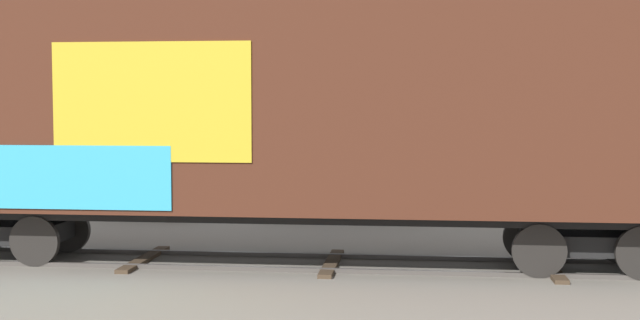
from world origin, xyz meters
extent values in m
plane|color=slate|center=(0.00, 0.00, 0.00)|extent=(260.00, 260.00, 0.00)
cube|color=#4C4742|center=(-0.99, -0.72, 0.04)|extent=(59.94, 2.88, 0.08)
cube|color=#4C4742|center=(-0.92, 0.72, 0.04)|extent=(59.94, 2.88, 0.08)
cube|color=#423323|center=(-3.62, 0.12, 0.04)|extent=(0.36, 2.51, 0.07)
cube|color=#423323|center=(3.83, -0.22, 0.04)|extent=(0.36, 2.51, 0.07)
cube|color=#423323|center=(-0.08, -0.04, 0.04)|extent=(0.36, 2.51, 0.07)
cube|color=#472316|center=(-0.95, 0.00, 2.89)|extent=(15.75, 3.46, 3.68)
cube|color=gold|center=(-3.07, -1.29, 2.98)|extent=(3.44, 0.19, 2.03)
cube|color=#33A5CC|center=(-4.29, -1.23, 1.69)|extent=(3.12, 0.17, 1.10)
cube|color=black|center=(-0.95, 0.00, 0.94)|extent=(15.38, 2.21, 0.20)
cube|color=black|center=(-6.28, 0.25, 0.51)|extent=(2.15, 1.33, 0.36)
cylinder|color=black|center=(-5.46, -0.51, 0.46)|extent=(0.92, 0.16, 0.92)
cylinder|color=black|center=(-5.39, 0.93, 0.46)|extent=(0.92, 0.16, 0.92)
cube|color=black|center=(4.37, -0.25, 0.51)|extent=(2.15, 1.33, 0.36)
cylinder|color=black|center=(3.49, -0.93, 0.46)|extent=(0.92, 0.16, 0.92)
cylinder|color=black|center=(3.56, 0.51, 0.46)|extent=(0.92, 0.16, 0.92)
cylinder|color=black|center=(5.25, 0.43, 0.46)|extent=(0.92, 0.16, 0.92)
cylinder|color=silver|center=(-4.69, 12.97, 3.66)|extent=(0.12, 0.12, 7.33)
cube|color=silver|center=(0.00, 57.09, 4.41)|extent=(158.77, 32.60, 8.82)
cube|color=#9E9384|center=(-20.81, 47.31, 10.08)|extent=(7.28, 4.85, 2.51)
cube|color=#9E9384|center=(-1.31, 47.31, 9.92)|extent=(4.65, 4.08, 2.19)
cone|color=#193D23|center=(4.11, 49.88, 10.37)|extent=(1.55, 1.55, 3.10)
cube|color=silver|center=(-5.76, 6.61, 0.67)|extent=(4.59, 2.27, 0.69)
cube|color=#2D333D|center=(-5.86, 6.62, 1.30)|extent=(2.26, 1.80, 0.58)
cylinder|color=black|center=(-4.17, 7.22, 0.32)|extent=(0.66, 0.30, 0.64)
cylinder|color=black|center=(-4.37, 5.61, 0.32)|extent=(0.66, 0.30, 0.64)
cylinder|color=black|center=(-7.14, 7.61, 0.32)|extent=(0.66, 0.30, 0.64)
cylinder|color=black|center=(-7.35, 6.00, 0.32)|extent=(0.66, 0.30, 0.64)
cube|color=black|center=(0.14, 6.83, 0.71)|extent=(4.69, 2.08, 0.79)
cube|color=#2D333D|center=(-0.18, 6.82, 1.44)|extent=(2.53, 1.80, 0.68)
cylinder|color=black|center=(1.67, 7.79, 0.32)|extent=(0.65, 0.25, 0.64)
cylinder|color=black|center=(1.74, 6.00, 0.32)|extent=(0.65, 0.25, 0.64)
cylinder|color=black|center=(-1.46, 7.67, 0.32)|extent=(0.65, 0.25, 0.64)
cylinder|color=black|center=(-1.39, 5.87, 0.32)|extent=(0.65, 0.25, 0.64)
cube|color=#9E8966|center=(5.74, 6.77, 0.65)|extent=(4.44, 1.90, 0.66)
cube|color=#2D333D|center=(5.63, 6.76, 1.27)|extent=(1.96, 1.65, 0.59)
cylinder|color=black|center=(7.21, 7.65, 0.32)|extent=(0.65, 0.24, 0.64)
cylinder|color=black|center=(7.26, 5.97, 0.32)|extent=(0.65, 0.24, 0.64)
cylinder|color=black|center=(4.23, 7.57, 0.32)|extent=(0.65, 0.24, 0.64)
cylinder|color=black|center=(4.27, 5.88, 0.32)|extent=(0.65, 0.24, 0.64)
camera|label=1|loc=(0.72, -15.17, 2.93)|focal=46.97mm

